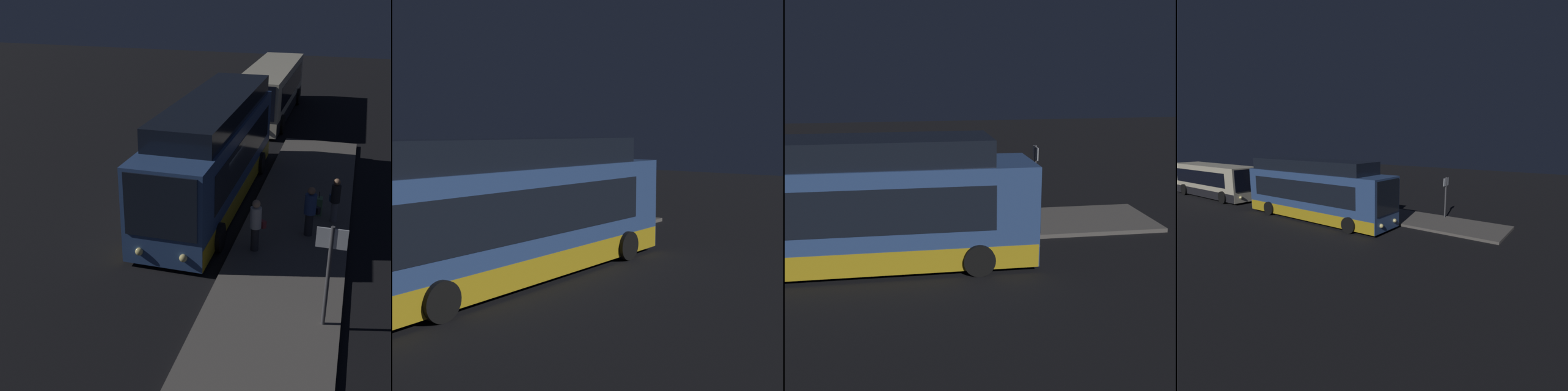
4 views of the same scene
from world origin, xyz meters
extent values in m
plane|color=black|center=(0.00, 0.00, 0.00)|extent=(80.00, 80.00, 0.00)
cube|color=#605B56|center=(0.00, 3.37, 0.08)|extent=(20.00, 3.53, 0.15)
cube|color=#33518C|center=(-1.34, -0.11, 1.68)|extent=(11.37, 2.50, 3.02)
cube|color=gold|center=(-1.34, -0.11, 0.52)|extent=(11.32, 2.52, 0.70)
cube|color=black|center=(-1.63, -0.11, 2.04)|extent=(9.33, 2.53, 1.33)
cube|color=black|center=(4.36, -0.11, 2.12)|extent=(0.06, 2.20, 1.94)
sphere|color=#F9E58C|center=(4.38, 0.58, 0.62)|extent=(0.24, 0.24, 0.24)
sphere|color=#F9E58C|center=(4.38, -0.80, 0.62)|extent=(0.24, 0.24, 0.24)
cylinder|color=black|center=(2.52, 1.14, 0.47)|extent=(0.94, 0.30, 0.94)
cylinder|color=black|center=(2.52, -1.36, 0.47)|extent=(0.94, 0.30, 0.94)
cube|color=black|center=(-1.80, -0.11, 3.58)|extent=(9.67, 2.30, 0.78)
cylinder|color=gray|center=(-0.42, 4.57, 0.51)|extent=(0.28, 0.28, 0.73)
cylinder|color=#262628|center=(-0.42, 4.57, 1.19)|extent=(0.40, 0.40, 0.63)
sphere|color=#9E7051|center=(-0.42, 4.57, 1.63)|extent=(0.24, 0.24, 0.24)
cube|color=#334C7F|center=(-0.67, 4.49, 0.93)|extent=(0.21, 0.31, 0.24)
cylinder|color=#2D2D33|center=(0.90, 3.83, 0.54)|extent=(0.38, 0.38, 0.78)
cylinder|color=#334C8C|center=(0.90, 3.83, 1.27)|extent=(0.54, 0.54, 0.68)
sphere|color=#9E7051|center=(0.90, 3.83, 1.74)|extent=(0.25, 0.25, 0.25)
cube|color=black|center=(0.67, 4.01, 0.98)|extent=(0.28, 0.31, 0.24)
cylinder|color=#2D2D33|center=(2.44, 2.31, 0.54)|extent=(0.35, 0.35, 0.78)
cylinder|color=silver|center=(2.44, 2.31, 1.27)|extent=(0.50, 0.50, 0.68)
sphere|color=tan|center=(2.44, 2.31, 1.74)|extent=(0.26, 0.26, 0.26)
cube|color=maroon|center=(2.21, 2.47, 0.98)|extent=(0.27, 0.31, 0.24)
cube|color=#598C59|center=(-0.87, 3.99, 0.47)|extent=(0.33, 0.28, 0.64)
cylinder|color=black|center=(-0.87, 3.99, 0.91)|extent=(0.02, 0.02, 0.24)
cylinder|color=#4C4C51|center=(5.75, 4.70, 1.50)|extent=(0.10, 0.10, 2.71)
cube|color=silver|center=(5.75, 4.70, 2.55)|extent=(0.04, 0.73, 0.51)
camera|label=1|loc=(17.51, 4.89, 8.43)|focal=50.00mm
camera|label=2|loc=(-12.06, -10.97, 4.16)|focal=50.00mm
camera|label=3|loc=(0.20, -16.15, 6.19)|focal=50.00mm
camera|label=4|loc=(13.49, -14.12, 5.30)|focal=28.00mm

